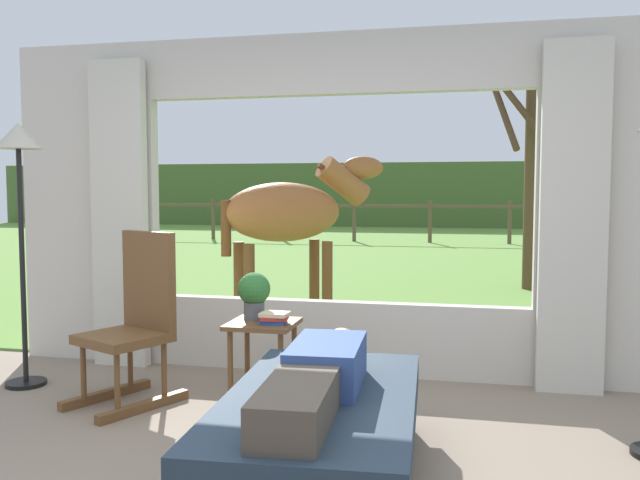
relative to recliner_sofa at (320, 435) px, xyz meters
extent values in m
cube|color=beige|center=(-2.35, 1.89, 1.06)|extent=(1.15, 0.12, 2.55)
cube|color=beige|center=(1.70, 1.89, 1.06)|extent=(1.15, 0.12, 2.55)
cube|color=beige|center=(-0.32, 1.89, 0.06)|extent=(2.90, 0.12, 0.55)
cube|color=beige|center=(-0.32, 1.89, 2.11)|extent=(2.90, 0.12, 0.45)
cube|color=beige|center=(-2.01, 1.75, 0.98)|extent=(0.44, 0.10, 2.40)
cube|color=beige|center=(1.37, 1.75, 0.98)|extent=(0.44, 0.10, 2.40)
cube|color=olive|center=(-0.32, 12.79, -0.21)|extent=(36.00, 21.68, 0.02)
cube|color=#496330|center=(-0.32, 22.63, 0.98)|extent=(36.00, 2.00, 2.40)
cube|color=black|center=(0.00, 0.00, -0.10)|extent=(0.91, 1.61, 0.24)
cube|color=#233342|center=(0.00, 0.00, 0.11)|extent=(0.99, 1.75, 0.18)
cube|color=#334C8C|center=(0.00, 0.15, 0.31)|extent=(0.37, 0.62, 0.22)
cube|color=#4C4238|center=(0.00, -0.45, 0.29)|extent=(0.32, 0.69, 0.18)
sphere|color=tan|center=(0.00, 0.54, 0.31)|extent=(0.20, 0.20, 0.20)
cube|color=brown|center=(-1.49, 0.82, 0.22)|extent=(0.64, 0.64, 0.06)
cube|color=brown|center=(-1.40, 1.01, 0.56)|extent=(0.46, 0.26, 0.68)
cube|color=brown|center=(-1.67, 0.91, -0.19)|extent=(0.34, 0.64, 0.06)
cube|color=brown|center=(-1.31, 0.74, -0.19)|extent=(0.34, 0.64, 0.06)
cylinder|color=brown|center=(-1.73, 0.73, 0.02)|extent=(0.04, 0.04, 0.38)
cylinder|color=brown|center=(-1.40, 0.58, 0.02)|extent=(0.04, 0.04, 0.38)
cylinder|color=brown|center=(-1.57, 1.06, 0.02)|extent=(0.04, 0.04, 0.38)
cylinder|color=brown|center=(-1.25, 0.91, 0.02)|extent=(0.04, 0.04, 0.38)
cube|color=brown|center=(-0.65, 1.15, 0.29)|extent=(0.44, 0.44, 0.03)
cylinder|color=brown|center=(-0.82, 0.98, 0.03)|extent=(0.04, 0.04, 0.49)
cylinder|color=brown|center=(-0.48, 0.98, 0.03)|extent=(0.04, 0.04, 0.49)
cylinder|color=brown|center=(-0.82, 1.32, 0.03)|extent=(0.04, 0.04, 0.49)
cylinder|color=brown|center=(-0.48, 1.32, 0.03)|extent=(0.04, 0.04, 0.49)
cylinder|color=#4C5156|center=(-0.73, 1.21, 0.36)|extent=(0.14, 0.14, 0.12)
sphere|color=#2D6B2D|center=(-0.73, 1.21, 0.51)|extent=(0.22, 0.22, 0.22)
cube|color=#23478C|center=(-0.56, 1.10, 0.32)|extent=(0.17, 0.15, 0.03)
cube|color=#B22D28|center=(-0.55, 1.09, 0.34)|extent=(0.19, 0.17, 0.02)
cube|color=beige|center=(-0.55, 1.09, 0.37)|extent=(0.18, 0.16, 0.02)
cylinder|color=black|center=(-2.40, 1.07, -0.20)|extent=(0.28, 0.28, 0.03)
cylinder|color=black|center=(-2.40, 1.07, 0.62)|extent=(0.04, 0.04, 1.68)
cone|color=beige|center=(-2.40, 1.07, 1.55)|extent=(0.32, 0.32, 0.18)
ellipsoid|color=brown|center=(-1.16, 3.48, 0.95)|extent=(1.33, 1.20, 0.60)
cylinder|color=brown|center=(-0.62, 3.90, 1.26)|extent=(0.63, 0.57, 0.53)
ellipsoid|color=brown|center=(-0.43, 4.04, 1.41)|extent=(0.50, 0.45, 0.24)
cube|color=#593319|center=(-0.69, 3.85, 1.29)|extent=(0.39, 0.32, 0.32)
cylinder|color=#593319|center=(-1.64, 3.12, 0.80)|extent=(0.14, 0.14, 0.55)
cylinder|color=#593319|center=(-0.93, 3.87, 0.23)|extent=(0.11, 0.11, 0.85)
cylinder|color=#593319|center=(-0.73, 3.61, 0.23)|extent=(0.11, 0.11, 0.85)
cylinder|color=#593319|center=(-1.59, 3.36, 0.23)|extent=(0.11, 0.11, 0.85)
cylinder|color=#593319|center=(-1.40, 3.10, 0.23)|extent=(0.11, 0.11, 0.85)
cylinder|color=#4C3823|center=(1.57, 6.62, 1.36)|extent=(0.32, 0.32, 3.13)
cylinder|color=#47331E|center=(1.45, 6.32, 2.73)|extent=(0.63, 0.31, 0.79)
cylinder|color=#47331E|center=(1.39, 6.34, 2.18)|extent=(0.63, 0.45, 0.81)
cylinder|color=#47331E|center=(1.11, 6.46, 2.23)|extent=(0.42, 0.96, 1.11)
cylinder|color=brown|center=(-8.32, 14.58, 0.35)|extent=(0.10, 0.10, 1.10)
cylinder|color=brown|center=(-6.32, 14.58, 0.35)|extent=(0.10, 0.10, 1.10)
cylinder|color=brown|center=(-4.32, 14.58, 0.35)|extent=(0.10, 0.10, 1.10)
cylinder|color=brown|center=(-2.32, 14.58, 0.35)|extent=(0.10, 0.10, 1.10)
cylinder|color=brown|center=(-0.32, 14.58, 0.35)|extent=(0.10, 0.10, 1.10)
cylinder|color=brown|center=(1.68, 14.58, 0.35)|extent=(0.10, 0.10, 1.10)
cylinder|color=brown|center=(3.68, 14.58, 0.35)|extent=(0.10, 0.10, 1.10)
cube|color=brown|center=(-0.32, 14.58, 0.75)|extent=(16.00, 0.06, 0.08)
camera|label=1|loc=(0.68, -3.07, 1.18)|focal=37.71mm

